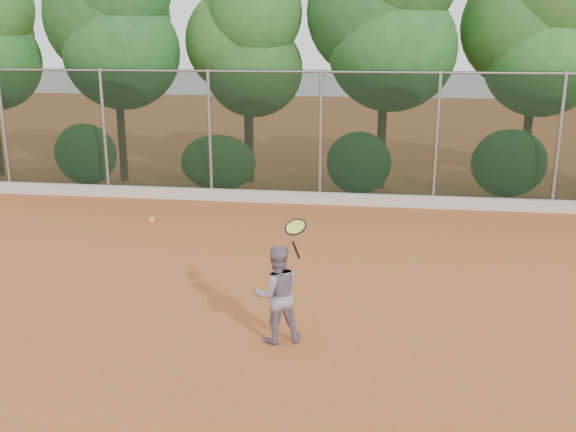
# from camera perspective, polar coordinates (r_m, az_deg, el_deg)

# --- Properties ---
(ground) EXTENTS (80.00, 80.00, 0.00)m
(ground) POSITION_cam_1_polar(r_m,az_deg,el_deg) (10.79, -0.77, -7.82)
(ground) COLOR #AC5828
(ground) RESTS_ON ground
(concrete_curb) EXTENTS (24.00, 0.20, 0.30)m
(concrete_curb) POSITION_cam_1_polar(r_m,az_deg,el_deg) (17.18, 2.78, 1.59)
(concrete_curb) COLOR beige
(concrete_curb) RESTS_ON ground
(tennis_player) EXTENTS (0.86, 0.78, 1.46)m
(tennis_player) POSITION_cam_1_polar(r_m,az_deg,el_deg) (9.28, -1.01, -6.96)
(tennis_player) COLOR gray
(tennis_player) RESTS_ON ground
(chainlink_fence) EXTENTS (24.09, 0.09, 3.50)m
(chainlink_fence) POSITION_cam_1_polar(r_m,az_deg,el_deg) (17.03, 2.91, 7.33)
(chainlink_fence) COLOR black
(chainlink_fence) RESTS_ON ground
(foliage_backdrop) EXTENTS (23.70, 3.63, 7.55)m
(foliage_backdrop) POSITION_cam_1_polar(r_m,az_deg,el_deg) (18.88, 1.89, 15.88)
(foliage_backdrop) COLOR #402618
(foliage_backdrop) RESTS_ON ground
(tennis_racket) EXTENTS (0.41, 0.40, 0.59)m
(tennis_racket) POSITION_cam_1_polar(r_m,az_deg,el_deg) (8.83, 0.68, -1.22)
(tennis_racket) COLOR black
(tennis_racket) RESTS_ON ground
(tennis_ball_in_flight) EXTENTS (0.07, 0.07, 0.07)m
(tennis_ball_in_flight) POSITION_cam_1_polar(r_m,az_deg,el_deg) (9.33, -12.01, -0.28)
(tennis_ball_in_flight) COLOR yellow
(tennis_ball_in_flight) RESTS_ON ground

